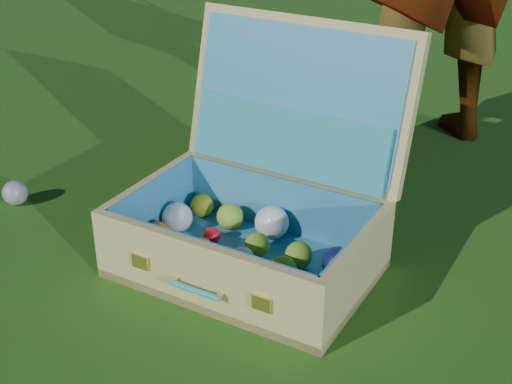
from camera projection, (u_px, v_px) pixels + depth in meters
The scene contains 3 objects.
ground at pixel (213, 245), 1.94m from camera, with size 60.00×60.00×0.00m, color #215114.
stray_ball at pixel (15, 193), 2.13m from camera, with size 0.08×0.08×0.08m, color teal.
suitcase at pixel (263, 198), 1.83m from camera, with size 0.72×0.68×0.59m.
Camera 1 is at (0.63, -1.54, 1.03)m, focal length 50.00 mm.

